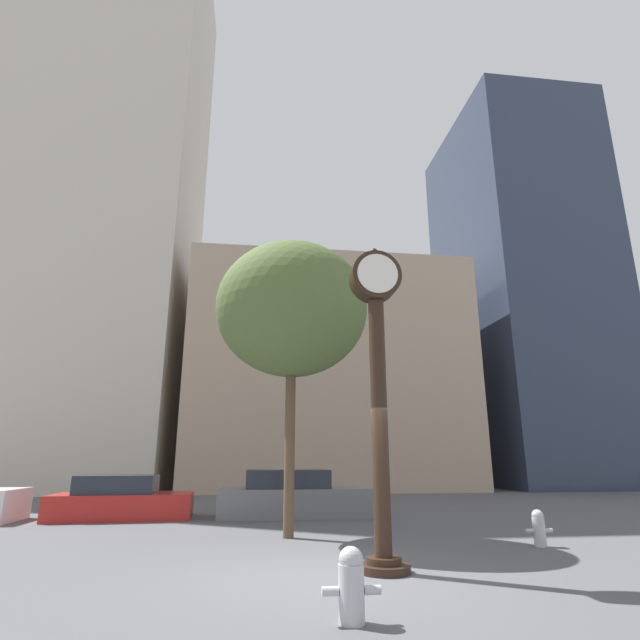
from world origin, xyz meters
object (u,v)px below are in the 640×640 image
(fire_hydrant_near, at_px, (351,584))
(fire_hydrant_far, at_px, (539,528))
(street_clock, at_px, (378,372))
(bare_tree, at_px, (292,310))
(car_grey, at_px, (293,497))
(car_red, at_px, (121,500))

(fire_hydrant_near, xyz_separation_m, fire_hydrant_far, (4.65, 4.28, -0.03))
(fire_hydrant_far, bearing_deg, street_clock, -152.79)
(fire_hydrant_far, xyz_separation_m, bare_tree, (-4.92, 1.80, 4.92))
(street_clock, distance_m, bare_tree, 4.45)
(car_grey, distance_m, fire_hydrant_near, 10.24)
(car_red, distance_m, bare_tree, 7.89)
(car_red, xyz_separation_m, bare_tree, (4.64, -4.25, 4.76))
(fire_hydrant_far, distance_m, bare_tree, 7.19)
(fire_hydrant_far, relative_size, bare_tree, 0.10)
(street_clock, xyz_separation_m, fire_hydrant_near, (-0.96, -2.38, -2.72))
(fire_hydrant_far, bearing_deg, fire_hydrant_near, -137.39)
(car_grey, bearing_deg, fire_hydrant_far, -52.68)
(fire_hydrant_near, bearing_deg, car_grey, 89.25)
(street_clock, height_order, car_grey, street_clock)
(street_clock, relative_size, fire_hydrant_near, 7.08)
(car_red, relative_size, fire_hydrant_near, 5.33)
(street_clock, relative_size, fire_hydrant_far, 7.71)
(bare_tree, bearing_deg, fire_hydrant_near, -87.45)
(fire_hydrant_near, distance_m, fire_hydrant_far, 6.31)
(street_clock, xyz_separation_m, fire_hydrant_far, (3.68, 1.89, -2.75))
(street_clock, bearing_deg, car_red, 126.47)
(car_red, xyz_separation_m, car_grey, (5.04, -0.09, 0.06))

